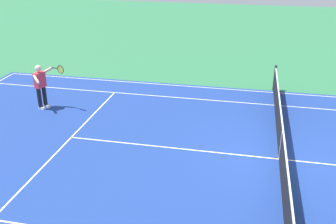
{
  "coord_description": "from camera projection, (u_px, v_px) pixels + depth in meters",
  "views": [
    {
      "loc": [
        1.04,
        10.21,
        5.73
      ],
      "look_at": [
        3.39,
        -0.61,
        0.9
      ],
      "focal_mm": 42.04,
      "sensor_mm": 36.0,
      "label": 1
    }
  ],
  "objects": [
    {
      "name": "tennis_player_near",
      "position": [
        41.0,
        84.0,
        14.31
      ],
      "size": [
        1.18,
        0.74,
        1.7
      ],
      "color": "black",
      "rests_on": "ground_plane"
    },
    {
      "name": "ground_plane",
      "position": [
        279.0,
        159.0,
        11.23
      ],
      "size": [
        60.0,
        60.0,
        0.0
      ],
      "primitive_type": "plane",
      "color": "#2D7247"
    },
    {
      "name": "court_line_markings",
      "position": [
        279.0,
        159.0,
        11.23
      ],
      "size": [
        23.85,
        11.05,
        0.01
      ],
      "color": "white",
      "rests_on": "ground_plane"
    },
    {
      "name": "court_slab",
      "position": [
        279.0,
        159.0,
        11.23
      ],
      "size": [
        24.2,
        11.4,
        0.0
      ],
      "primitive_type": "cube",
      "color": "navy",
      "rests_on": "ground_plane"
    },
    {
      "name": "tennis_net",
      "position": [
        281.0,
        144.0,
        11.03
      ],
      "size": [
        0.1,
        11.7,
        1.08
      ],
      "color": "#2D2D33",
      "rests_on": "ground_plane"
    }
  ]
}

